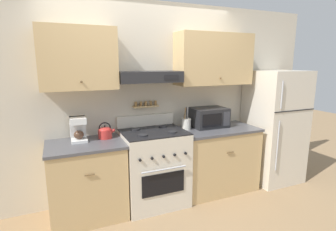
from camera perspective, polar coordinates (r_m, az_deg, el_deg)
name	(u,v)px	position (r m, az deg, el deg)	size (l,w,h in m)	color
ground_plane	(163,214)	(3.36, -1.03, -20.65)	(16.00, 16.00, 0.00)	#937551
wall_back	(149,89)	(3.45, -4.17, 5.69)	(5.20, 0.46, 2.55)	beige
counter_left	(87,180)	(3.26, -17.14, -13.27)	(0.85, 0.65, 0.89)	tan
counter_right	(216,159)	(3.82, 10.41, -9.20)	(1.10, 0.65, 0.89)	tan
stove_range	(154,167)	(3.40, -3.08, -11.12)	(0.78, 0.67, 1.10)	beige
refrigerator	(274,126)	(4.28, 22.06, -2.19)	(0.73, 0.72, 1.67)	beige
tea_kettle	(105,132)	(3.22, -13.52, -3.54)	(0.21, 0.16, 0.20)	red
coffee_maker	(78,128)	(3.20, -18.98, -2.67)	(0.18, 0.24, 0.28)	white
microwave	(208,117)	(3.73, 8.78, -0.36)	(0.48, 0.39, 0.27)	#232326
utensil_crock	(186,123)	(3.55, 3.97, -1.75)	(0.13, 0.13, 0.30)	silver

